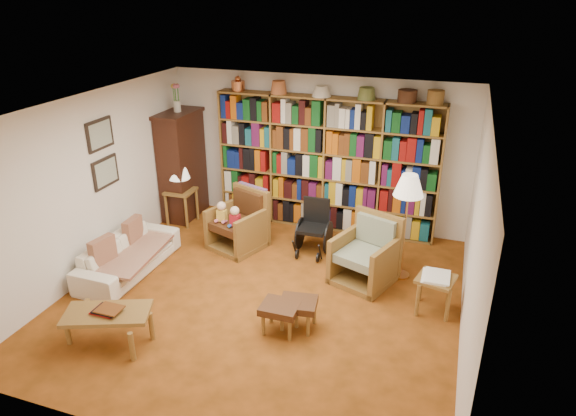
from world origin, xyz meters
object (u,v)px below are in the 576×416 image
at_px(floor_lamp, 409,190).
at_px(coffee_table, 108,316).
at_px(sofa, 128,255).
at_px(footstool_b, 298,306).
at_px(side_table_lamp, 181,198).
at_px(armchair_leather, 240,223).
at_px(side_table_papers, 435,283).
at_px(wheelchair, 314,228).
at_px(footstool_a, 280,310).
at_px(armchair_sage, 366,255).

distance_m(floor_lamp, coffee_table, 4.03).
distance_m(sofa, footstool_b, 2.74).
bearing_deg(side_table_lamp, armchair_leather, -18.90).
relative_size(armchair_leather, footstool_b, 2.03).
relative_size(armchair_leather, side_table_papers, 1.88).
distance_m(side_table_lamp, coffee_table, 3.25).
xyz_separation_m(sofa, wheelchair, (2.33, 1.45, 0.13)).
distance_m(sofa, armchair_leather, 1.73).
relative_size(sofa, side_table_papers, 3.29).
xyz_separation_m(side_table_papers, footstool_a, (-1.68, -1.02, -0.10)).
bearing_deg(side_table_papers, side_table_lamp, 163.11).
distance_m(wheelchair, floor_lamp, 1.69).
xyz_separation_m(armchair_sage, floor_lamp, (0.47, 0.21, 0.96)).
height_order(footstool_a, footstool_b, footstool_a).
relative_size(floor_lamp, footstool_b, 3.16).
bearing_deg(footstool_a, wheelchair, 95.23).
relative_size(footstool_b, coffee_table, 0.46).
bearing_deg(floor_lamp, sofa, -163.21).
bearing_deg(footstool_b, footstool_a, -140.02).
height_order(armchair_leather, footstool_a, armchair_leather).
xyz_separation_m(side_table_lamp, floor_lamp, (3.81, -0.59, 0.85)).
relative_size(armchair_leather, footstool_a, 2.24).
relative_size(armchair_leather, floor_lamp, 0.64).
bearing_deg(wheelchair, coffee_table, -118.89).
distance_m(wheelchair, footstool_b, 1.96).
bearing_deg(coffee_table, side_table_papers, 27.92).
distance_m(sofa, footstool_a, 2.60).
bearing_deg(floor_lamp, armchair_leather, 176.67).
height_order(floor_lamp, footstool_a, floor_lamp).
distance_m(side_table_lamp, side_table_papers, 4.49).
bearing_deg(footstool_b, side_table_lamp, 142.14).
relative_size(wheelchair, side_table_papers, 1.60).
relative_size(side_table_lamp, footstool_a, 1.37).
height_order(wheelchair, footstool_a, wheelchair).
xyz_separation_m(floor_lamp, side_table_papers, (0.49, -0.72, -0.91)).
bearing_deg(side_table_lamp, footstool_b, -37.86).
height_order(side_table_lamp, side_table_papers, side_table_lamp).
relative_size(armchair_leather, armchair_sage, 0.97).
relative_size(armchair_sage, footstool_b, 2.09).
relative_size(side_table_lamp, coffee_table, 0.57).
bearing_deg(footstool_a, coffee_table, -155.45).
xyz_separation_m(side_table_lamp, footstool_b, (2.80, -2.18, -0.16)).
bearing_deg(footstool_b, wheelchair, 100.83).
xyz_separation_m(armchair_leather, side_table_papers, (3.02, -0.87, 0.02)).
xyz_separation_m(armchair_sage, footstool_a, (-0.71, -1.53, -0.05)).
bearing_deg(floor_lamp, wheelchair, 166.45).
bearing_deg(armchair_leather, side_table_lamp, 161.10).
distance_m(armchair_sage, coffee_table, 3.42).
bearing_deg(wheelchair, armchair_leather, -170.92).
bearing_deg(armchair_sage, side_table_papers, -27.79).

